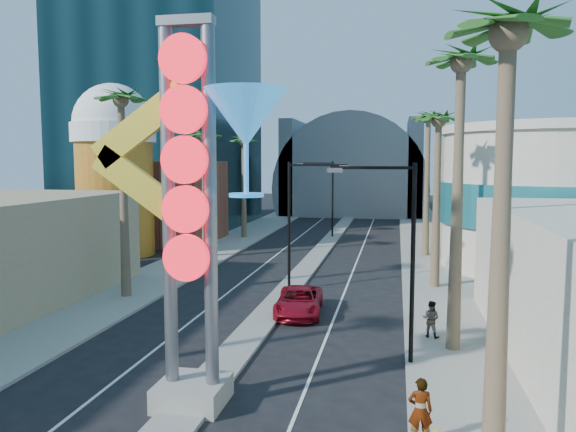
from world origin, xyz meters
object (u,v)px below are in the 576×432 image
Objects in this scene: red_pickup at (299,301)px; pedestrian_a at (420,411)px; neon_sign at (213,185)px; pedestrian_b at (431,319)px.

pedestrian_a is at bearing -71.28° from red_pickup.
pedestrian_a reaches higher than red_pickup.
pedestrian_a is (6.48, -1.45, -6.21)m from neon_sign.
red_pickup is 2.65× the size of pedestrian_a.
pedestrian_b is at bearing -30.17° from red_pickup.
neon_sign is at bearing -98.91° from red_pickup.
neon_sign is 12.84m from pedestrian_b.
pedestrian_b reaches higher than red_pickup.
red_pickup is 3.03× the size of pedestrian_b.
pedestrian_a is 1.14× the size of pedestrian_b.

